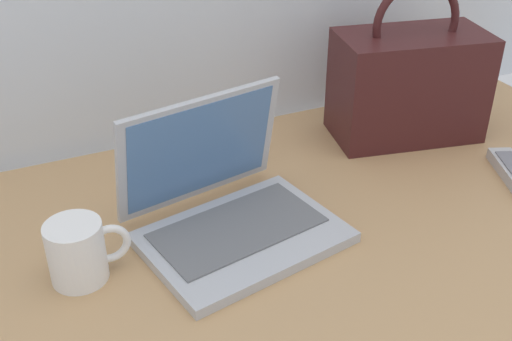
# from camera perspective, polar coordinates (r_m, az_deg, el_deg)

# --- Properties ---
(desk) EXTENTS (1.60, 0.76, 0.03)m
(desk) POSITION_cam_1_polar(r_m,az_deg,el_deg) (1.08, 1.43, -5.84)
(desk) COLOR tan
(desk) RESTS_ON ground
(laptop) EXTENTS (0.35, 0.32, 0.22)m
(laptop) POSITION_cam_1_polar(r_m,az_deg,el_deg) (1.04, -2.54, -3.22)
(laptop) COLOR #B2B5BA
(laptop) RESTS_ON desk
(coffee_mug) EXTENTS (0.12, 0.09, 0.10)m
(coffee_mug) POSITION_cam_1_polar(r_m,az_deg,el_deg) (0.97, -15.67, -6.97)
(coffee_mug) COLOR white
(coffee_mug) RESTS_ON desk
(handbag) EXTENTS (0.33, 0.22, 0.33)m
(handbag) POSITION_cam_1_polar(r_m,az_deg,el_deg) (1.35, 13.55, 7.66)
(handbag) COLOR #3F1919
(handbag) RESTS_ON desk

